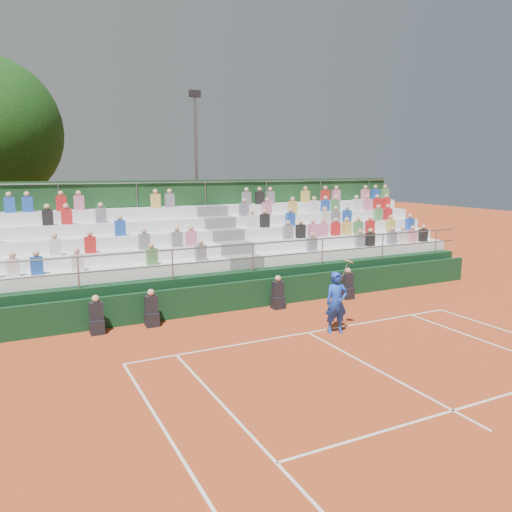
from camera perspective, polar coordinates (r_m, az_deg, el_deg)
name	(u,v)px	position (r m, az deg, el deg)	size (l,w,h in m)	color
ground	(308,333)	(15.25, 5.96, -8.72)	(90.00, 90.00, 0.00)	#B3441D
courtside_wall	(260,293)	(17.78, 0.43, -4.28)	(20.00, 0.15, 1.00)	black
line_officials	(228,302)	(16.80, -3.23, -5.22)	(9.59, 0.40, 1.19)	black
grandstand	(225,262)	(20.54, -3.60, -0.72)	(20.00, 5.20, 4.40)	black
tennis_player	(336,302)	(15.13, 9.18, -5.26)	(0.91, 0.60, 2.22)	#1840B9
floodlight_mast	(196,163)	(27.66, -6.85, 10.49)	(0.60, 0.25, 8.97)	gray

